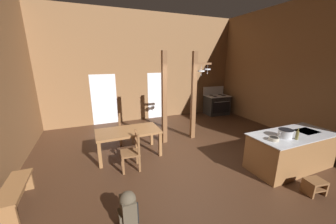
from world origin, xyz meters
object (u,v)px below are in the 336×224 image
Objects in this scene: bench_along_left_wall at (15,193)px; kitchen_island at (291,151)px; stove_range at (217,104)px; backpack at (128,207)px; stockpot_on_counter at (285,133)px; mixing_bowl_on_counter at (274,139)px; ladderback_chair_near_window at (125,130)px; dining_table at (128,133)px; ladderback_chair_by_post at (132,152)px; bottle_tall_on_counter at (297,135)px; step_stool at (315,186)px.

kitchen_island is at bearing -9.45° from bench_along_left_wall.
stove_range is 2.21× the size of backpack.
backpack is 1.59× the size of stockpot_on_counter.
stove_range is 5.25m from mixing_bowl_on_counter.
stockpot_on_counter is 0.40m from mixing_bowl_on_counter.
ladderback_chair_near_window is 3.24m from backpack.
kitchen_island is at bearing -40.72° from ladderback_chair_near_window.
backpack is 3.70m from stockpot_on_counter.
mixing_bowl_on_counter is (2.76, -2.25, 0.28)m from dining_table.
ladderback_chair_by_post is 2.53× the size of stockpot_on_counter.
stove_range is at bearing 72.53° from bottle_tall_on_counter.
ladderback_chair_by_post is at bearing -146.24° from stove_range.
step_stool is (-1.74, -5.58, -0.30)m from stove_range.
stove_range reaches higher than dining_table.
dining_table is 1.50× the size of bench_along_left_wall.
kitchen_island is 4.04m from backpack.
bottle_tall_on_counter is (3.29, -2.40, 0.34)m from dining_table.
stove_range is 5.13× the size of bottle_tall_on_counter.
step_stool is 4.96m from ladderback_chair_near_window.
kitchen_island is 5.39× the size of step_stool.
ladderback_chair_by_post is at bearing -93.62° from ladderback_chair_near_window.
ladderback_chair_near_window reaches higher than kitchen_island.
stockpot_on_counter is at bearing 126.71° from bottle_tall_on_counter.
ladderback_chair_near_window is 0.84× the size of bench_along_left_wall.
stockpot_on_counter is at bearing 86.46° from step_stool.
stove_range is at bearing 42.49° from backpack.
stove_range is at bearing 19.28° from ladderback_chair_near_window.
bench_along_left_wall is (-7.13, -3.73, -0.19)m from stove_range.
bottle_tall_on_counter is at bearing -45.24° from ladderback_chair_near_window.
dining_table is 4.09m from bottle_tall_on_counter.
mixing_bowl_on_counter is at bearing 1.36° from backpack.
mixing_bowl_on_counter is at bearing 164.03° from bottle_tall_on_counter.
kitchen_island is at bearing 41.92° from bottle_tall_on_counter.
ladderback_chair_by_post is at bearing 155.05° from stockpot_on_counter.
bench_along_left_wall is (-2.33, -2.05, -0.16)m from ladderback_chair_near_window.
ladderback_chair_by_post reaches higher than backpack.
step_stool is at bearing -93.54° from stockpot_on_counter.
step_stool is 1.14m from stockpot_on_counter.
ladderback_chair_near_window is at bearing 139.28° from kitchen_island.
stove_range is 3.29× the size of step_stool.
ladderback_chair_by_post is (-4.90, -3.28, -0.03)m from stove_range.
stove_range reaches higher than bottle_tall_on_counter.
stockpot_on_counter is (0.05, 0.80, 0.81)m from step_stool.
ladderback_chair_by_post is (-0.06, -0.73, -0.20)m from dining_table.
kitchen_island reaches higher than step_stool.
mixing_bowl_on_counter reaches higher than backpack.
kitchen_island is 0.68m from stockpot_on_counter.
dining_table is (-3.56, 2.16, 0.21)m from kitchen_island.
mixing_bowl_on_counter is (2.72, -3.12, 0.48)m from ladderback_chair_near_window.
backpack is 3.30m from mixing_bowl_on_counter.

